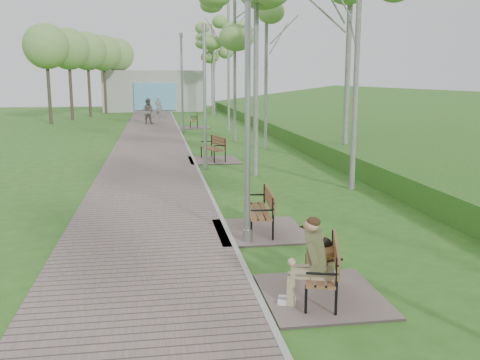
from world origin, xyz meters
name	(u,v)px	position (x,y,z in m)	size (l,w,h in m)	color
walkway	(151,147)	(-1.75, 21.50, 0.02)	(3.50, 67.00, 0.04)	#6F5F5A
kerb	(187,146)	(0.00, 21.50, 0.03)	(0.10, 67.00, 0.05)	#999993
embankment	(432,146)	(12.00, 20.00, 0.00)	(14.00, 70.00, 1.60)	#417C28
building_north	(155,91)	(-1.50, 50.97, 1.99)	(10.00, 5.20, 4.00)	#9E9E99
bench_main	(318,271)	(0.89, 2.87, 0.44)	(1.79, 1.99, 1.56)	#6F5F5A
bench_second	(258,222)	(0.67, 6.51, 0.22)	(1.89, 2.10, 1.16)	#6F5F5A
bench_third	(213,155)	(0.77, 16.79, 0.23)	(1.98, 2.20, 1.22)	#6F5F5A
bench_far	(194,124)	(1.04, 31.41, 0.23)	(2.00, 2.22, 1.23)	#6F5F5A
lamp_post_near	(248,129)	(0.30, 5.77, 2.32)	(0.19, 0.19, 4.96)	#92959A
lamp_post_second	(205,103)	(0.29, 14.85, 2.42)	(0.20, 0.20, 5.17)	#92959A
lamp_post_third	(182,87)	(0.15, 28.57, 2.77)	(0.23, 0.23, 5.94)	#92959A
pedestrian_near	(158,107)	(-1.24, 40.24, 0.90)	(0.65, 0.43, 1.79)	beige
pedestrian_far	(148,111)	(-2.04, 34.84, 0.92)	(0.90, 0.70, 1.85)	gray
birch_mid_c	(235,19)	(2.64, 23.38, 6.24)	(2.72, 2.72, 7.95)	silver
birch_far_a	(267,5)	(3.58, 19.94, 6.52)	(2.46, 2.46, 8.31)	silver
birch_far_b	(228,23)	(3.13, 29.44, 6.61)	(2.46, 2.46, 8.42)	silver
birch_distant_a	(212,41)	(3.70, 44.89, 6.59)	(2.22, 2.22, 8.39)	silver
birch_distant_b	(214,46)	(3.76, 43.70, 6.05)	(2.42, 2.42, 7.70)	silver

